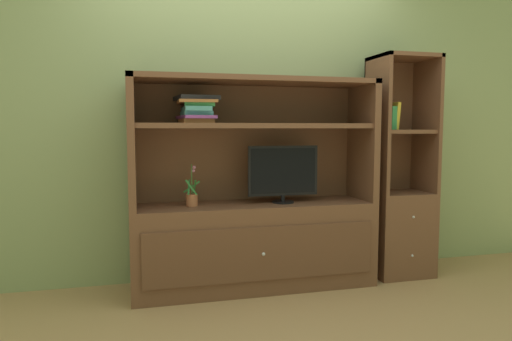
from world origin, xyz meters
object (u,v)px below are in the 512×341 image
at_px(bookshelf_tall, 399,203).
at_px(upright_book_row, 389,117).
at_px(tv_monitor, 283,173).
at_px(media_console, 254,222).
at_px(potted_plant, 192,198).
at_px(magazine_stack, 197,109).

bearing_deg(bookshelf_tall, upright_book_row, -175.68).
height_order(tv_monitor, upright_book_row, upright_book_row).
distance_m(tv_monitor, bookshelf_tall, 1.05).
distance_m(media_console, upright_book_row, 1.36).
xyz_separation_m(potted_plant, bookshelf_tall, (1.69, 0.01, -0.11)).
height_order(magazine_stack, bookshelf_tall, bookshelf_tall).
bearing_deg(media_console, magazine_stack, -179.45).
relative_size(media_console, tv_monitor, 3.35).
xyz_separation_m(potted_plant, magazine_stack, (0.04, 0.00, 0.64)).
distance_m(magazine_stack, upright_book_row, 1.52).
relative_size(media_console, upright_book_row, 7.73).
bearing_deg(bookshelf_tall, magazine_stack, -179.76).
height_order(media_console, tv_monitor, media_console).
xyz_separation_m(media_console, potted_plant, (-0.46, -0.01, 0.20)).
height_order(potted_plant, magazine_stack, magazine_stack).
bearing_deg(bookshelf_tall, tv_monitor, -177.64).
xyz_separation_m(tv_monitor, magazine_stack, (-0.64, 0.03, 0.47)).
bearing_deg(tv_monitor, upright_book_row, 2.09).
bearing_deg(upright_book_row, tv_monitor, -177.91).
bearing_deg(bookshelf_tall, media_console, -179.87).
bearing_deg(magazine_stack, media_console, 0.55).
bearing_deg(tv_monitor, media_console, 169.71).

